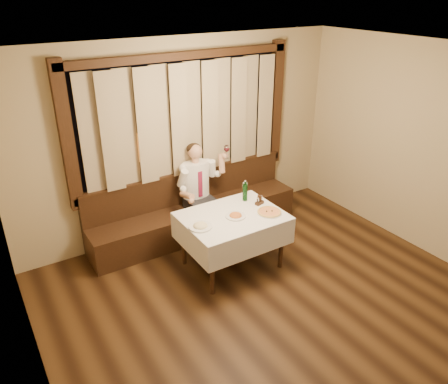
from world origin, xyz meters
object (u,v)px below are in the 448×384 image
pasta_cream (200,224)px  dining_table (232,222)px  pasta_red (236,214)px  green_bottle (245,192)px  cruet_caddy (259,201)px  pizza (269,212)px  seated_man (199,184)px  banquette (195,213)px

pasta_cream → dining_table: bearing=5.8°
pasta_red → pasta_cream: pasta_cream is taller
green_bottle → cruet_caddy: (0.10, -0.19, -0.08)m
pizza → seated_man: 1.20m
pasta_cream → green_bottle: bearing=19.9°
pizza → pasta_red: bearing=160.6°
pasta_red → green_bottle: bearing=41.4°
pasta_cream → seated_man: 1.11m
banquette → pasta_cream: (-0.49, -1.07, 0.49)m
pasta_red → cruet_caddy: size_ratio=1.95×
banquette → dining_table: banquette is taller
dining_table → pasta_cream: 0.51m
dining_table → banquette: bearing=90.0°
seated_man → pizza: bearing=-70.7°
pasta_cream → cruet_caddy: cruet_caddy is taller
seated_man → pasta_red: bearing=-91.2°
green_bottle → dining_table: bearing=-144.8°
banquette → pasta_cream: size_ratio=11.13×
pasta_cream → seated_man: bearing=62.0°
green_bottle → cruet_caddy: bearing=-62.8°
pizza → cruet_caddy: 0.27m
pizza → green_bottle: size_ratio=1.10×
cruet_caddy → pizza: bearing=-113.3°
pizza → pasta_cream: size_ratio=1.12×
pizza → cruet_caddy: bearing=81.8°
seated_man → cruet_caddy: bearing=-63.4°
banquette → pizza: (0.43, -1.22, 0.46)m
banquette → cruet_caddy: (0.47, -0.96, 0.49)m
dining_table → seated_man: (0.04, 0.93, 0.16)m
cruet_caddy → green_bottle: bearing=102.1°
cruet_caddy → seated_man: 0.97m
pasta_cream → cruet_caddy: 0.97m
banquette → green_bottle: 1.02m
banquette → pasta_red: (0.01, -1.08, 0.48)m
dining_table → green_bottle: 0.51m
pasta_cream → green_bottle: size_ratio=0.98×
dining_table → pizza: pizza is taller
banquette → pasta_cream: banquette is taller
dining_table → pizza: size_ratio=3.96×
banquette → green_bottle: (0.37, -0.76, 0.57)m
pasta_red → pasta_cream: bearing=179.6°
banquette → cruet_caddy: banquette is taller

